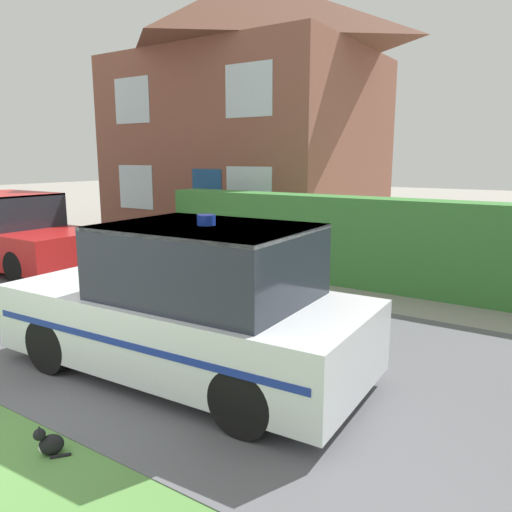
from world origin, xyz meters
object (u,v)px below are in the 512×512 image
object	(u,v)px
cat	(49,443)
neighbour_car_near	(12,233)
police_car	(191,306)
house_left	(249,106)
wheelie_bin	(170,240)

from	to	relation	value
cat	neighbour_car_near	xyz separation A→B (m)	(-7.01, 3.91, 0.67)
police_car	cat	distance (m)	1.97
neighbour_car_near	police_car	bearing A→B (deg)	-16.53
police_car	house_left	size ratio (longest dim) A/B	0.53
police_car	wheelie_bin	size ratio (longest dim) A/B	3.88
neighbour_car_near	house_left	bearing A→B (deg)	81.70
house_left	wheelie_bin	bearing A→B (deg)	-74.54
neighbour_car_near	cat	bearing A→B (deg)	-29.10
police_car	house_left	xyz separation A→B (m)	(-5.85, 9.65, 3.22)
police_car	cat	world-z (taller)	police_car
police_car	cat	xyz separation A→B (m)	(0.05, -1.84, -0.70)
neighbour_car_near	wheelie_bin	bearing A→B (deg)	40.60
house_left	wheelie_bin	size ratio (longest dim) A/B	7.26
house_left	police_car	bearing A→B (deg)	-58.78
police_car	cat	size ratio (longest dim) A/B	15.27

